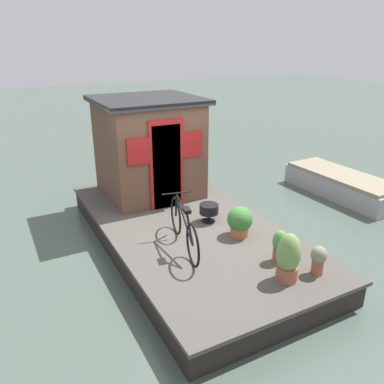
% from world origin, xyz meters
% --- Properties ---
extents(ground_plane, '(60.00, 60.00, 0.00)m').
position_xyz_m(ground_plane, '(0.00, 0.00, 0.00)').
color(ground_plane, '#47564C').
extents(houseboat_deck, '(5.81, 2.94, 0.46)m').
position_xyz_m(houseboat_deck, '(0.00, 0.00, 0.23)').
color(houseboat_deck, '#4C4742').
rests_on(houseboat_deck, ground_plane).
extents(houseboat_cabin, '(2.04, 2.12, 2.10)m').
position_xyz_m(houseboat_cabin, '(1.80, 0.00, 1.52)').
color(houseboat_cabin, brown).
rests_on(houseboat_cabin, houseboat_deck).
extents(bicycle, '(1.72, 0.55, 0.81)m').
position_xyz_m(bicycle, '(-0.78, 0.46, 0.84)').
color(bicycle, black).
rests_on(bicycle, houseboat_deck).
extents(potted_plant_succulent, '(0.34, 0.34, 0.73)m').
position_xyz_m(potted_plant_succulent, '(-2.29, -0.42, 0.82)').
color(potted_plant_succulent, '#935138').
rests_on(potted_plant_succulent, houseboat_deck).
extents(potted_plant_mint, '(0.23, 0.23, 0.45)m').
position_xyz_m(potted_plant_mint, '(-2.38, -0.91, 0.71)').
color(potted_plant_mint, '#935138').
rests_on(potted_plant_mint, houseboat_deck).
extents(potted_plant_thyme, '(0.44, 0.44, 0.53)m').
position_xyz_m(potted_plant_thyme, '(-0.85, -0.59, 0.74)').
color(potted_plant_thyme, '#B2603D').
rests_on(potted_plant_thyme, houseboat_deck).
extents(potted_plant_ivy, '(0.23, 0.23, 0.52)m').
position_xyz_m(potted_plant_ivy, '(-1.84, -0.65, 0.73)').
color(potted_plant_ivy, '#935138').
rests_on(potted_plant_ivy, houseboat_deck).
extents(charcoal_grill, '(0.36, 0.36, 0.34)m').
position_xyz_m(charcoal_grill, '(-0.11, -0.41, 0.70)').
color(charcoal_grill, black).
rests_on(charcoal_grill, houseboat_deck).
extents(dinghy_boat, '(2.95, 1.16, 0.56)m').
position_xyz_m(dinghy_boat, '(0.48, -4.62, 0.28)').
color(dinghy_boat, '#99999E').
rests_on(dinghy_boat, ground_plane).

